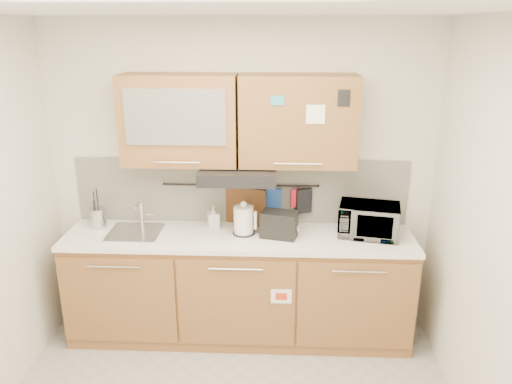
{
  "coord_description": "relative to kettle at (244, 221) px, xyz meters",
  "views": [
    {
      "loc": [
        0.31,
        -2.51,
        2.52
      ],
      "look_at": [
        0.15,
        1.05,
        1.34
      ],
      "focal_mm": 35.0,
      "sensor_mm": 36.0,
      "label": 1
    }
  ],
  "objects": [
    {
      "name": "dark_pouch",
      "position": [
        0.49,
        0.21,
        0.1
      ],
      "size": [
        0.14,
        0.08,
        0.21
      ],
      "primitive_type": "cube",
      "rotation": [
        0.0,
        0.0,
        0.33
      ],
      "color": "black",
      "rests_on": "utensil_rail"
    },
    {
      "name": "countertop",
      "position": [
        -0.04,
        -0.03,
        -0.13
      ],
      "size": [
        2.82,
        0.62,
        0.04
      ],
      "primitive_type": "cube",
      "color": "white",
      "rests_on": "base_cabinet"
    },
    {
      "name": "oven_mitt",
      "position": [
        0.24,
        0.21,
        0.1
      ],
      "size": [
        0.13,
        0.04,
        0.21
      ],
      "primitive_type": "cube",
      "rotation": [
        0.0,
        0.0,
        -0.05
      ],
      "color": "#1F4391",
      "rests_on": "utensil_rail"
    },
    {
      "name": "ceiling",
      "position": [
        -0.04,
        -1.22,
        1.57
      ],
      "size": [
        3.2,
        3.2,
        0.0
      ],
      "primitive_type": "plane",
      "rotation": [
        3.14,
        0.0,
        0.0
      ],
      "color": "white",
      "rests_on": "wall_back"
    },
    {
      "name": "utensil_rail",
      "position": [
        -0.04,
        0.23,
        0.23
      ],
      "size": [
        1.3,
        0.02,
        0.02
      ],
      "primitive_type": "cylinder",
      "rotation": [
        0.0,
        1.57,
        0.0
      ],
      "color": "black",
      "rests_on": "backsplash"
    },
    {
      "name": "utensil_crock",
      "position": [
        -1.23,
        0.08,
        -0.03
      ],
      "size": [
        0.18,
        0.18,
        0.34
      ],
      "rotation": [
        0.0,
        0.0,
        0.39
      ],
      "color": "#ACACB0",
      "rests_on": "countertop"
    },
    {
      "name": "pot_holder",
      "position": [
        0.44,
        0.21,
        0.13
      ],
      "size": [
        0.13,
        0.06,
        0.16
      ],
      "primitive_type": "cube",
      "rotation": [
        0.0,
        0.0,
        0.34
      ],
      "color": "red",
      "rests_on": "utensil_rail"
    },
    {
      "name": "toaster",
      "position": [
        0.29,
        -0.05,
        -0.0
      ],
      "size": [
        0.31,
        0.23,
        0.21
      ],
      "rotation": [
        0.0,
        0.0,
        -0.23
      ],
      "color": "black",
      "rests_on": "countertop"
    },
    {
      "name": "soap_bottle",
      "position": [
        -0.26,
        0.12,
        -0.01
      ],
      "size": [
        0.11,
        0.11,
        0.2
      ],
      "primitive_type": "imported",
      "rotation": [
        0.0,
        0.0,
        0.29
      ],
      "color": "#999999",
      "rests_on": "countertop"
    },
    {
      "name": "wall_back",
      "position": [
        -0.04,
        0.28,
        0.27
      ],
      "size": [
        3.2,
        0.0,
        3.2
      ],
      "primitive_type": "plane",
      "rotation": [
        1.57,
        0.0,
        0.0
      ],
      "color": "silver",
      "rests_on": "ground"
    },
    {
      "name": "kettle",
      "position": [
        0.0,
        0.0,
        0.0
      ],
      "size": [
        0.21,
        0.19,
        0.28
      ],
      "rotation": [
        0.0,
        0.0,
        -0.2
      ],
      "color": "white",
      "rests_on": "countertop"
    },
    {
      "name": "base_cabinet",
      "position": [
        -0.04,
        -0.03,
        -0.63
      ],
      "size": [
        2.8,
        0.64,
        0.88
      ],
      "color": "#A36239",
      "rests_on": "floor"
    },
    {
      "name": "backsplash",
      "position": [
        -0.04,
        0.27,
        0.17
      ],
      "size": [
        2.8,
        0.02,
        0.56
      ],
      "primitive_type": "cube",
      "color": "silver",
      "rests_on": "countertop"
    },
    {
      "name": "microwave",
      "position": [
        1.0,
        0.01,
        0.02
      ],
      "size": [
        0.52,
        0.4,
        0.26
      ],
      "primitive_type": "imported",
      "rotation": [
        0.0,
        0.0,
        -0.2
      ],
      "color": "#999999",
      "rests_on": "countertop"
    },
    {
      "name": "range_hood",
      "position": [
        -0.04,
        0.03,
        0.39
      ],
      "size": [
        0.6,
        0.46,
        0.1
      ],
      "primitive_type": "cube",
      "color": "black",
      "rests_on": "upper_cabinets"
    },
    {
      "name": "cutting_board",
      "position": [
        0.0,
        0.21,
        -0.01
      ],
      "size": [
        0.34,
        0.13,
        0.44
      ],
      "primitive_type": "cube",
      "rotation": [
        0.0,
        0.0,
        -0.3
      ],
      "color": "brown",
      "rests_on": "utensil_rail"
    },
    {
      "name": "upper_cabinets",
      "position": [
        -0.05,
        0.1,
        0.8
      ],
      "size": [
        1.82,
        0.37,
        0.7
      ],
      "color": "#A36239",
      "rests_on": "wall_back"
    },
    {
      "name": "sink",
      "position": [
        -0.89,
        -0.01,
        -0.11
      ],
      "size": [
        0.42,
        0.4,
        0.26
      ],
      "color": "silver",
      "rests_on": "countertop"
    }
  ]
}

